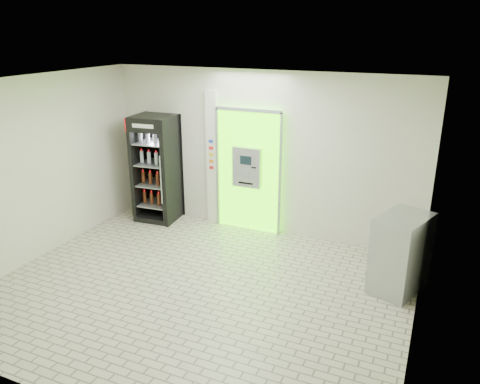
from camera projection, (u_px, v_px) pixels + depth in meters
The scene contains 7 objects.
ground at pixel (198, 290), 6.96m from camera, with size 6.00×6.00×0.00m, color #BCB29C.
room_shell at pixel (194, 171), 6.35m from camera, with size 6.00×6.00×6.00m.
atm_assembly at pixel (249, 170), 8.73m from camera, with size 1.30×0.24×2.33m.
pillar at pixel (213, 158), 9.01m from camera, with size 0.22×0.11×2.60m.
beverage_cooler at pixel (157, 170), 9.26m from camera, with size 0.85×0.78×2.10m.
steel_cabinet at pixel (401, 253), 6.80m from camera, with size 0.86×1.02×1.17m.
exit_sign at pixel (437, 150), 6.33m from camera, with size 0.02×0.22×0.26m.
Camera 1 is at (3.02, -5.31, 3.69)m, focal length 35.00 mm.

